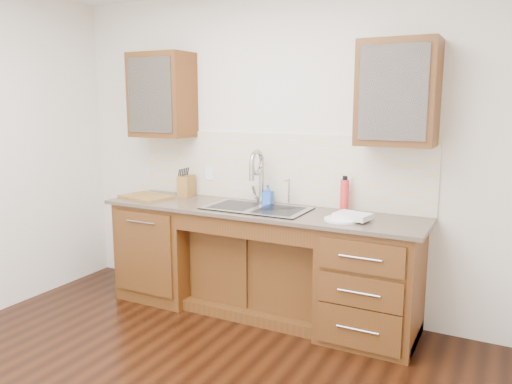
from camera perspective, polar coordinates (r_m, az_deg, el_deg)
The scene contains 23 objects.
wall_back at distance 4.33m, azimuth 2.45°, elevation 4.74°, with size 4.00×0.10×2.70m, color silver.
base_cabinet_left at distance 4.69m, azimuth -10.20°, elevation -6.34°, with size 0.70×0.62×0.88m, color #593014.
base_cabinet_center at distance 4.30m, azimuth 0.81°, elevation -8.94°, with size 1.20×0.44×0.70m, color #593014.
base_cabinet_right at distance 3.88m, azimuth 13.03°, elevation -9.96°, with size 0.70×0.62×0.88m, color #593014.
countertop at distance 4.06m, azimuth 0.16°, elevation -2.10°, with size 2.70×0.65×0.03m, color #84705B.
backsplash at distance 4.29m, azimuth 2.09°, elevation 2.75°, with size 2.70×0.02×0.59m, color beige.
sink at distance 4.07m, azimuth 0.06°, elevation -3.10°, with size 0.84×0.46×0.19m, color #9E9EA5.
faucet at distance 4.24m, azimuth 0.65°, elevation 1.38°, with size 0.04×0.04×0.40m, color #999993.
filter_tap at distance 4.16m, azimuth 3.79°, elevation 0.07°, with size 0.02×0.02×0.24m, color #999993.
upper_cabinet_left at distance 4.67m, azimuth -10.67°, elevation 10.81°, with size 0.55×0.34×0.75m, color #593014.
upper_cabinet_right at distance 3.77m, azimuth 15.92°, elevation 10.80°, with size 0.55×0.34×0.75m, color #593014.
outlet_left at distance 4.60m, azimuth -5.33°, elevation 2.15°, with size 0.08×0.01×0.12m, color white.
outlet_right at distance 4.06m, azimuth 10.33°, elevation 0.95°, with size 0.08×0.01×0.12m, color white.
soap_bottle at distance 4.20m, azimuth 1.40°, elevation -0.32°, with size 0.08×0.08×0.17m, color blue.
water_bottle at distance 3.99m, azimuth 10.08°, elevation -0.41°, with size 0.07×0.07×0.25m, color red.
plate at distance 3.70m, azimuth 9.77°, elevation -3.11°, with size 0.26×0.26×0.01m, color white.
dish_towel at distance 3.71m, azimuth 10.98°, elevation -2.70°, with size 0.25×0.18×0.04m, color white.
knife_block at distance 4.62m, azimuth -7.96°, elevation 0.69°, with size 0.11×0.17×0.19m, color #A76731.
cutting_board at distance 4.63m, azimuth -12.42°, elevation -0.52°, with size 0.45×0.31×0.02m, color brown.
cup_left_a at distance 4.73m, azimuth -11.64°, elevation 10.13°, with size 0.12×0.12×0.09m, color white.
cup_left_b at distance 4.60m, azimuth -9.53°, elevation 10.14°, with size 0.09×0.09×0.09m, color white.
cup_right_a at distance 3.80m, azimuth 13.60°, elevation 10.18°, with size 0.13×0.13×0.11m, color white.
cup_right_b at distance 3.75m, azimuth 16.79°, elevation 9.88°, with size 0.09×0.09×0.08m, color white.
Camera 1 is at (1.82, -2.11, 1.76)m, focal length 35.00 mm.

